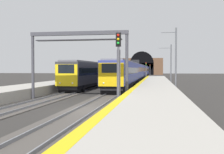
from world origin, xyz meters
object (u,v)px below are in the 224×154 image
Objects in this scene: railway_signal_near at (118,62)px; catenary_mast_near at (176,59)px; overhead_signal_gantry at (78,47)px; catenary_mast_far at (171,64)px; railway_signal_far at (150,69)px; train_main_approaching at (138,71)px; train_adjacent_platform at (112,72)px; railway_signal_mid at (146,69)px.

catenary_mast_near reaches higher than railway_signal_near.
catenary_mast_near is at bearing -41.31° from overhead_signal_gantry.
railway_signal_near is 0.79× the size of catenary_mast_far.
catenary_mast_near is at bearing 3.69° from railway_signal_far.
train_adjacent_platform is at bearing -25.64° from train_main_approaching.
train_adjacent_platform is at bearing -25.74° from railway_signal_mid.
overhead_signal_gantry is at bearing -5.09° from railway_signal_mid.
railway_signal_mid is 0.51× the size of overhead_signal_gantry.
catenary_mast_far is (-11.82, -12.24, 1.44)m from train_adjacent_platform.
overhead_signal_gantry reaches higher than train_main_approaching.
railway_signal_far is at bearing -180.00° from railway_signal_near.
train_main_approaching is 8.93× the size of overhead_signal_gantry.
catenary_mast_far is at bearing 0.06° from catenary_mast_near.
railway_signal_mid is at bearing 7.83° from catenary_mast_near.
catenary_mast_far reaches higher than railway_signal_far.
overhead_signal_gantry is (-45.50, 2.58, 2.66)m from train_main_approaching.
catenary_mast_near reaches higher than train_main_approaching.
railway_signal_mid is at bearing 154.86° from train_main_approaching.
catenary_mast_far reaches higher than train_main_approaching.
catenary_mast_near is at bearing 11.84° from train_main_approaching.
train_main_approaching is 49.75m from railway_signal_near.
catenary_mast_far is at bearing 169.07° from railway_signal_near.
train_main_approaching is 1.39× the size of train_adjacent_platform.
train_main_approaching is 4.28m from railway_signal_mid.
train_adjacent_platform is at bearing -169.87° from railway_signal_near.
overhead_signal_gantry is 1.16× the size of catenary_mast_near.
train_main_approaching is 47.30m from railway_signal_far.
train_adjacent_platform is at bearing -6.87° from railway_signal_far.
train_main_approaching reaches higher than railway_signal_mid.
railway_signal_near is 53.53m from railway_signal_mid.
train_adjacent_platform is (-10.65, 5.17, -0.05)m from train_main_approaching.
train_main_approaching is 45.65m from overhead_signal_gantry.
railway_signal_mid is at bearing 155.45° from train_adjacent_platform.
train_adjacent_platform is 35.05m from overhead_signal_gantry.
train_main_approaching is at bearing -25.37° from railway_signal_mid.
railway_signal_mid is at bearing -5.09° from overhead_signal_gantry.
railway_signal_near reaches higher than train_main_approaching.
catenary_mast_near is at bearing -179.94° from catenary_mast_far.
railway_signal_far is at bearing -2.71° from overhead_signal_gantry.
train_main_approaching is at bearing 17.47° from catenary_mast_far.
railway_signal_near is at bearing 160.89° from catenary_mast_near.
overhead_signal_gantry reaches higher than railway_signal_far.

